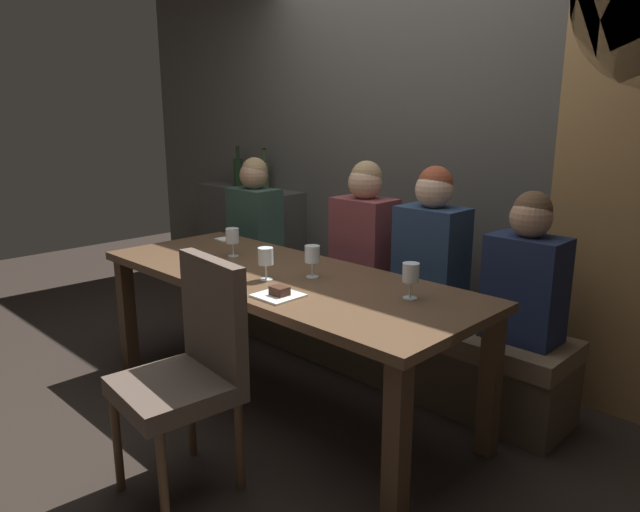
{
  "coord_description": "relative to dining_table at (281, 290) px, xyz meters",
  "views": [
    {
      "loc": [
        2.18,
        -1.93,
        1.56
      ],
      "look_at": [
        0.16,
        0.12,
        0.84
      ],
      "focal_mm": 32.69,
      "sensor_mm": 36.0,
      "label": 1
    }
  ],
  "objects": [
    {
      "name": "banquette_bench",
      "position": [
        0.0,
        0.7,
        -0.42
      ],
      "size": [
        2.5,
        0.44,
        0.45
      ],
      "color": "#4A3C2E",
      "rests_on": "ground"
    },
    {
      "name": "diner_near_end",
      "position": [
        0.99,
        0.72,
        0.15
      ],
      "size": [
        0.36,
        0.24,
        0.74
      ],
      "color": "#192342",
      "rests_on": "banquette_bench"
    },
    {
      "name": "dessert_plate",
      "position": [
        0.29,
        -0.27,
        0.1
      ],
      "size": [
        0.19,
        0.19,
        0.05
      ],
      "color": "white",
      "rests_on": "dining_table"
    },
    {
      "name": "folded_napkin",
      "position": [
        -0.87,
        0.29,
        0.09
      ],
      "size": [
        0.12,
        0.11,
        0.01
      ],
      "primitive_type": "cube",
      "rotation": [
        0.0,
        0.0,
        -0.09
      ],
      "color": "silver",
      "rests_on": "dining_table"
    },
    {
      "name": "diner_redhead",
      "position": [
        -1.03,
        0.67,
        0.17
      ],
      "size": [
        0.36,
        0.24,
        0.79
      ],
      "color": "#2D473D",
      "rests_on": "banquette_bench"
    },
    {
      "name": "back_wall_tiled",
      "position": [
        0.0,
        1.22,
        0.85
      ],
      "size": [
        6.0,
        0.12,
        3.0
      ],
      "primitive_type": "cube",
      "color": "#4C4944",
      "rests_on": "ground"
    },
    {
      "name": "diner_bearded",
      "position": [
        -0.01,
        0.68,
        0.19
      ],
      "size": [
        0.36,
        0.24,
        0.83
      ],
      "color": "brown",
      "rests_on": "banquette_bench"
    },
    {
      "name": "diner_far_end",
      "position": [
        0.46,
        0.68,
        0.19
      ],
      "size": [
        0.36,
        0.24,
        0.83
      ],
      "color": "navy",
      "rests_on": "banquette_bench"
    },
    {
      "name": "wine_glass_far_left",
      "position": [
        0.72,
        0.13,
        0.2
      ],
      "size": [
        0.08,
        0.08,
        0.16
      ],
      "color": "silver",
      "rests_on": "dining_table"
    },
    {
      "name": "dining_table",
      "position": [
        0.0,
        0.0,
        0.0
      ],
      "size": [
        2.2,
        0.84,
        0.74
      ],
      "color": "#493422",
      "rests_on": "ground"
    },
    {
      "name": "ground",
      "position": [
        0.0,
        0.0,
        -0.65
      ],
      "size": [
        9.0,
        9.0,
        0.0
      ],
      "primitive_type": "plane",
      "color": "black"
    },
    {
      "name": "back_counter",
      "position": [
        -1.55,
        1.04,
        -0.18
      ],
      "size": [
        1.1,
        0.28,
        0.95
      ],
      "primitive_type": "cube",
      "color": "#413E3A",
      "rests_on": "ground"
    },
    {
      "name": "chair_near_side",
      "position": [
        0.25,
        -0.72,
        -0.09
      ],
      "size": [
        0.48,
        0.48,
        0.98
      ],
      "color": "brown",
      "rests_on": "ground"
    },
    {
      "name": "wine_bottle_pale_label",
      "position": [
        -1.38,
        1.07,
        0.42
      ],
      "size": [
        0.08,
        0.08,
        0.33
      ],
      "color": "#384728",
      "rests_on": "back_counter"
    },
    {
      "name": "wine_glass_center_front",
      "position": [
        0.17,
        0.07,
        0.2
      ],
      "size": [
        0.08,
        0.08,
        0.16
      ],
      "color": "silver",
      "rests_on": "dining_table"
    },
    {
      "name": "wine_bottle_dark_red",
      "position": [
        -1.71,
        1.06,
        0.42
      ],
      "size": [
        0.08,
        0.08,
        0.33
      ],
      "color": "black",
      "rests_on": "back_counter"
    },
    {
      "name": "wine_glass_center_back",
      "position": [
        0.04,
        -0.13,
        0.2
      ],
      "size": [
        0.08,
        0.08,
        0.16
      ],
      "color": "silver",
      "rests_on": "dining_table"
    },
    {
      "name": "wine_glass_near_left",
      "position": [
        -0.47,
        0.05,
        0.2
      ],
      "size": [
        0.08,
        0.08,
        0.16
      ],
      "color": "silver",
      "rests_on": "dining_table"
    }
  ]
}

